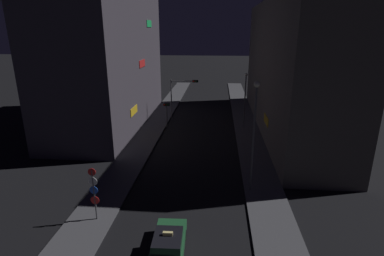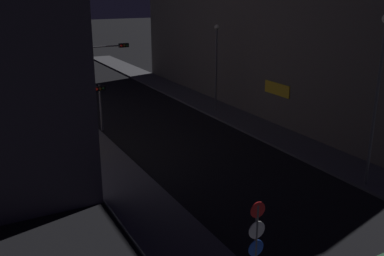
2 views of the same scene
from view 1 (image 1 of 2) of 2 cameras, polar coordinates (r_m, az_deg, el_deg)
sidewalk_left at (r=42.36m, az=-6.67°, el=0.95°), size 3.10×67.22×0.16m
sidewalk_right at (r=41.71m, az=10.04°, el=0.53°), size 3.10×67.22×0.16m
building_facade_left at (r=41.99m, az=-15.39°, el=12.58°), size 8.87×25.35×17.79m
building_facade_right at (r=40.83m, az=17.61°, el=10.87°), size 6.73×34.00×15.84m
taxi at (r=18.49m, az=-4.46°, el=-20.96°), size 1.95×4.51×1.62m
traffic_light_overhead at (r=43.05m, az=-2.09°, el=6.91°), size 3.89×0.41×5.82m
traffic_light_left_kerb at (r=39.59m, az=-4.78°, el=3.41°), size 0.80×0.42×3.42m
sign_pole_left at (r=21.31m, az=-17.88°, el=-11.13°), size 0.59×0.10×3.75m
street_lamp_near_block at (r=23.11m, az=11.58°, el=0.67°), size 0.46×0.46×8.68m
street_lamp_far_block at (r=39.33m, az=9.90°, el=6.03°), size 0.39×0.39×7.07m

